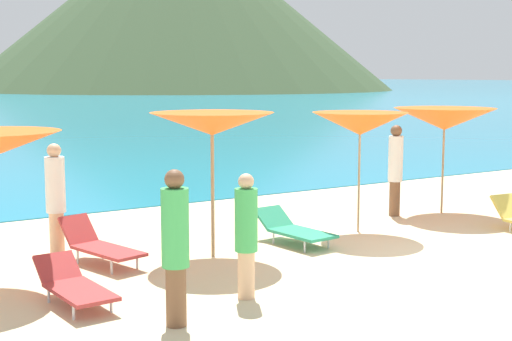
# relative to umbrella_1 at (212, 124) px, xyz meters

# --- Properties ---
(ground_plane) EXTENTS (50.00, 100.00, 0.30)m
(ground_plane) POSITION_rel_umbrella_1_xyz_m (2.98, 7.59, -2.29)
(ground_plane) COLOR beige
(headland_hill) EXTENTS (83.19, 83.19, 33.94)m
(headland_hill) POSITION_rel_umbrella_1_xyz_m (59.75, 121.05, 14.83)
(headland_hill) COLOR #384C2D
(headland_hill) RESTS_ON ground_plane
(umbrella_1) EXTENTS (2.17, 2.17, 2.33)m
(umbrella_1) POSITION_rel_umbrella_1_xyz_m (0.00, 0.00, 0.00)
(umbrella_1) COLOR #9E7F59
(umbrella_1) RESTS_ON ground_plane
(umbrella_2) EXTENTS (1.86, 1.86, 2.23)m
(umbrella_2) POSITION_rel_umbrella_1_xyz_m (3.20, 0.18, -0.12)
(umbrella_2) COLOR #9E7F59
(umbrella_2) RESTS_ON ground_plane
(umbrella_3) EXTENTS (2.13, 2.13, 2.23)m
(umbrella_3) POSITION_rel_umbrella_1_xyz_m (5.93, 0.68, -0.15)
(umbrella_3) COLOR #9E7F59
(umbrella_3) RESTS_ON ground_plane
(lounge_chair_0) EXTENTS (0.77, 1.64, 0.55)m
(lounge_chair_0) POSITION_rel_umbrella_1_xyz_m (1.61, 0.02, -1.87)
(lounge_chair_0) COLOR #268C66
(lounge_chair_0) RESTS_ON ground_plane
(lounge_chair_1) EXTENTS (0.66, 1.58, 0.53)m
(lounge_chair_1) POSITION_rel_umbrella_1_xyz_m (-2.71, -1.22, -1.89)
(lounge_chair_1) COLOR #A53333
(lounge_chair_1) RESTS_ON ground_plane
(lounge_chair_2) EXTENTS (0.92, 1.72, 0.68)m
(lounge_chair_2) POSITION_rel_umbrella_1_xyz_m (-1.72, 0.52, -1.84)
(lounge_chair_2) COLOR #A53333
(lounge_chair_2) RESTS_ON ground_plane
(beachgoer_0) EXTENTS (0.30, 0.30, 1.66)m
(beachgoer_0) POSITION_rel_umbrella_1_xyz_m (-0.72, -2.19, -1.26)
(beachgoer_0) COLOR #DBAA84
(beachgoer_0) RESTS_ON ground_plane
(beachgoer_1) EXTENTS (0.32, 0.32, 1.82)m
(beachgoer_1) POSITION_rel_umbrella_1_xyz_m (-2.08, 1.50, -1.17)
(beachgoer_1) COLOR #DBAA84
(beachgoer_1) RESTS_ON ground_plane
(beachgoer_2) EXTENTS (0.30, 0.30, 1.89)m
(beachgoer_2) POSITION_rel_umbrella_1_xyz_m (4.86, 0.98, -1.12)
(beachgoer_2) COLOR brown
(beachgoer_2) RESTS_ON ground_plane
(beachgoer_4) EXTENTS (0.32, 0.32, 1.85)m
(beachgoer_4) POSITION_rel_umbrella_1_xyz_m (-1.97, -2.66, -1.15)
(beachgoer_4) COLOR brown
(beachgoer_4) RESTS_ON ground_plane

